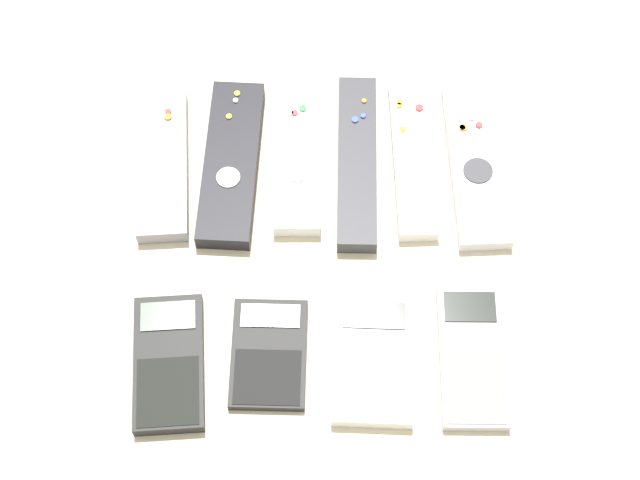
% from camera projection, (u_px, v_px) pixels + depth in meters
% --- Properties ---
extents(ground_plane, '(3.00, 3.00, 0.00)m').
position_uv_depth(ground_plane, '(320.00, 274.00, 1.09)').
color(ground_plane, beige).
extents(remote_0, '(0.06, 0.18, 0.02)m').
position_uv_depth(remote_0, '(163.00, 166.00, 1.14)').
color(remote_0, gray).
rests_on(remote_0, ground_plane).
extents(remote_1, '(0.07, 0.20, 0.02)m').
position_uv_depth(remote_1, '(231.00, 163.00, 1.14)').
color(remote_1, black).
rests_on(remote_1, ground_plane).
extents(remote_2, '(0.05, 0.18, 0.02)m').
position_uv_depth(remote_2, '(298.00, 161.00, 1.15)').
color(remote_2, white).
rests_on(remote_2, ground_plane).
extents(remote_3, '(0.04, 0.21, 0.02)m').
position_uv_depth(remote_3, '(357.00, 162.00, 1.15)').
color(remote_3, '#333338').
rests_on(remote_3, ground_plane).
extents(remote_4, '(0.05, 0.19, 0.02)m').
position_uv_depth(remote_4, '(413.00, 160.00, 1.15)').
color(remote_4, white).
rests_on(remote_4, ground_plane).
extents(remote_5, '(0.06, 0.20, 0.02)m').
position_uv_depth(remote_5, '(476.00, 165.00, 1.15)').
color(remote_5, silver).
rests_on(remote_5, ground_plane).
extents(calculator_0, '(0.08, 0.14, 0.02)m').
position_uv_depth(calculator_0, '(169.00, 363.00, 1.04)').
color(calculator_0, black).
rests_on(calculator_0, ground_plane).
extents(calculator_1, '(0.08, 0.12, 0.01)m').
position_uv_depth(calculator_1, '(269.00, 354.00, 1.05)').
color(calculator_1, black).
rests_on(calculator_1, ground_plane).
extents(calculator_2, '(0.08, 0.13, 0.02)m').
position_uv_depth(calculator_2, '(373.00, 360.00, 1.04)').
color(calculator_2, silver).
rests_on(calculator_2, ground_plane).
extents(calculator_3, '(0.07, 0.15, 0.01)m').
position_uv_depth(calculator_3, '(472.00, 356.00, 1.04)').
color(calculator_3, '#B2B2B7').
rests_on(calculator_3, ground_plane).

